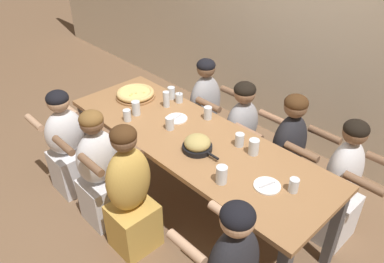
% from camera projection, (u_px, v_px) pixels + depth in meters
% --- Properties ---
extents(ground_plane, '(18.00, 18.00, 0.00)m').
position_uv_depth(ground_plane, '(192.00, 207.00, 3.46)').
color(ground_plane, brown).
rests_on(ground_plane, ground).
extents(dining_table, '(2.44, 0.81, 0.79)m').
position_uv_depth(dining_table, '(192.00, 145.00, 3.07)').
color(dining_table, '#996B42').
rests_on(dining_table, ground).
extents(pizza_board_main, '(0.38, 0.38, 0.07)m').
position_uv_depth(pizza_board_main, '(135.00, 94.00, 3.57)').
color(pizza_board_main, '#996B42').
rests_on(pizza_board_main, dining_table).
extents(skillet_bowl, '(0.34, 0.23, 0.12)m').
position_uv_depth(skillet_bowl, '(197.00, 144.00, 2.85)').
color(skillet_bowl, black).
rests_on(skillet_bowl, dining_table).
extents(empty_plate_a, '(0.19, 0.19, 0.02)m').
position_uv_depth(empty_plate_a, '(177.00, 119.00, 3.25)').
color(empty_plate_a, white).
rests_on(empty_plate_a, dining_table).
extents(empty_plate_b, '(0.19, 0.19, 0.02)m').
position_uv_depth(empty_plate_b, '(267.00, 186.00, 2.52)').
color(empty_plate_b, white).
rests_on(empty_plate_b, dining_table).
extents(cocktail_glass_blue, '(0.07, 0.07, 0.11)m').
position_uv_depth(cocktail_glass_blue, '(179.00, 98.00, 3.49)').
color(cocktail_glass_blue, silver).
rests_on(cocktail_glass_blue, dining_table).
extents(drinking_glass_a, '(0.07, 0.07, 0.12)m').
position_uv_depth(drinking_glass_a, '(171.00, 94.00, 3.54)').
color(drinking_glass_a, silver).
rests_on(drinking_glass_a, dining_table).
extents(drinking_glass_b, '(0.07, 0.07, 0.11)m').
position_uv_depth(drinking_glass_b, '(208.00, 114.00, 3.24)').
color(drinking_glass_b, silver).
rests_on(drinking_glass_b, dining_table).
extents(drinking_glass_c, '(0.07, 0.07, 0.11)m').
position_uv_depth(drinking_glass_c, '(239.00, 141.00, 2.90)').
color(drinking_glass_c, silver).
rests_on(drinking_glass_c, dining_table).
extents(drinking_glass_d, '(0.07, 0.07, 0.11)m').
position_uv_depth(drinking_glass_d, '(170.00, 124.00, 3.10)').
color(drinking_glass_d, silver).
rests_on(drinking_glass_d, dining_table).
extents(drinking_glass_e, '(0.07, 0.07, 0.10)m').
position_uv_depth(drinking_glass_e, '(294.00, 185.00, 2.46)').
color(drinking_glass_e, silver).
rests_on(drinking_glass_e, dining_table).
extents(drinking_glass_f, '(0.07, 0.07, 0.10)m').
position_uv_depth(drinking_glass_f, '(127.00, 116.00, 3.21)').
color(drinking_glass_f, silver).
rests_on(drinking_glass_f, dining_table).
extents(drinking_glass_g, '(0.07, 0.07, 0.13)m').
position_uv_depth(drinking_glass_g, '(136.00, 108.00, 3.29)').
color(drinking_glass_g, silver).
rests_on(drinking_glass_g, dining_table).
extents(drinking_glass_h, '(0.06, 0.06, 0.15)m').
position_uv_depth(drinking_glass_h, '(166.00, 99.00, 3.40)').
color(drinking_glass_h, silver).
rests_on(drinking_glass_h, dining_table).
extents(drinking_glass_i, '(0.08, 0.08, 0.13)m').
position_uv_depth(drinking_glass_i, '(222.00, 175.00, 2.53)').
color(drinking_glass_i, silver).
rests_on(drinking_glass_i, dining_table).
extents(drinking_glass_j, '(0.08, 0.08, 0.12)m').
position_uv_depth(drinking_glass_j, '(254.00, 148.00, 2.81)').
color(drinking_glass_j, silver).
rests_on(drinking_glass_j, dining_table).
extents(diner_far_center, '(0.51, 0.40, 1.07)m').
position_uv_depth(diner_far_center, '(241.00, 138.00, 3.54)').
color(diner_far_center, '#99999E').
rests_on(diner_far_center, ground).
extents(diner_near_center, '(0.51, 0.40, 1.15)m').
position_uv_depth(diner_near_center, '(130.00, 196.00, 2.83)').
color(diner_near_center, gold).
rests_on(diner_near_center, ground).
extents(diner_far_midright, '(0.51, 0.40, 1.14)m').
position_uv_depth(diner_far_midright, '(287.00, 160.00, 3.21)').
color(diner_far_midright, '#232328').
rests_on(diner_far_midright, ground).
extents(diner_far_right, '(0.51, 0.40, 1.13)m').
position_uv_depth(diner_far_right, '(340.00, 189.00, 2.92)').
color(diner_far_right, silver).
rests_on(diner_far_right, ground).
extents(diner_near_left, '(0.51, 0.40, 1.05)m').
position_uv_depth(diner_near_left, '(68.00, 146.00, 3.45)').
color(diner_near_left, silver).
rests_on(diner_near_left, ground).
extents(diner_far_midleft, '(0.51, 0.40, 1.15)m').
position_uv_depth(diner_far_midleft, '(205.00, 117.00, 3.81)').
color(diner_far_midleft, '#99999E').
rests_on(diner_far_midleft, ground).
extents(diner_near_midleft, '(0.51, 0.40, 1.09)m').
position_uv_depth(diner_near_midleft, '(100.00, 173.00, 3.10)').
color(diner_near_midleft, silver).
rests_on(diner_near_midleft, ground).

